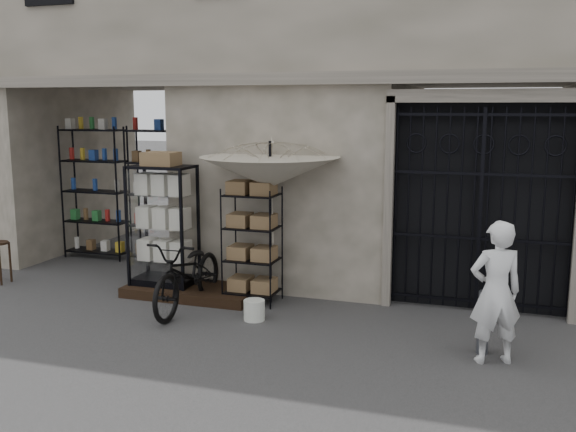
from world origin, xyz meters
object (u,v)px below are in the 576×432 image
(wire_rack, at_px, (252,247))
(market_umbrella, at_px, (270,164))
(bicycle, at_px, (190,308))
(shopkeeper, at_px, (492,362))
(display_cabinet, at_px, (163,231))
(white_bucket, at_px, (254,310))
(steel_bollard, at_px, (483,322))

(wire_rack, xyz_separation_m, market_umbrella, (0.27, 0.04, 1.22))
(bicycle, relative_size, shopkeeper, 1.22)
(display_cabinet, height_order, market_umbrella, market_umbrella)
(bicycle, distance_m, shopkeeper, 4.20)
(display_cabinet, bearing_deg, bicycle, -19.17)
(white_bucket, bearing_deg, wire_rack, 112.68)
(bicycle, bearing_deg, white_bucket, -10.08)
(steel_bollard, bearing_deg, bicycle, 173.67)
(display_cabinet, xyz_separation_m, white_bucket, (1.78, -0.76, -0.83))
(wire_rack, bearing_deg, market_umbrella, 31.35)
(white_bucket, bearing_deg, market_umbrella, 93.87)
(wire_rack, xyz_separation_m, bicycle, (-0.74, -0.59, -0.83))
(white_bucket, relative_size, bicycle, 0.15)
(steel_bollard, bearing_deg, wire_rack, 162.45)
(market_umbrella, bearing_deg, shopkeeper, -22.71)
(bicycle, bearing_deg, steel_bollard, -6.99)
(white_bucket, height_order, shopkeeper, white_bucket)
(market_umbrella, relative_size, steel_bollard, 3.79)
(display_cabinet, height_order, wire_rack, display_cabinet)
(shopkeeper, bearing_deg, white_bucket, -31.73)
(wire_rack, relative_size, shopkeeper, 1.04)
(display_cabinet, height_order, steel_bollard, display_cabinet)
(wire_rack, height_order, steel_bollard, wire_rack)
(market_umbrella, distance_m, bicycle, 2.37)
(display_cabinet, bearing_deg, white_bucket, -3.36)
(wire_rack, xyz_separation_m, shopkeeper, (3.40, -1.27, -0.83))
(display_cabinet, xyz_separation_m, bicycle, (0.72, -0.58, -0.97))
(market_umbrella, height_order, shopkeeper, market_umbrella)
(wire_rack, bearing_deg, white_bucket, -44.48)
(display_cabinet, bearing_deg, market_umbrella, 21.39)
(market_umbrella, xyz_separation_m, bicycle, (-1.00, -0.63, -2.05))
(market_umbrella, bearing_deg, white_bucket, -86.13)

